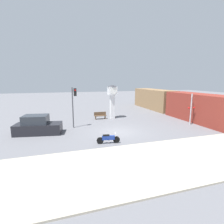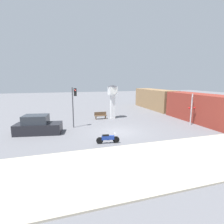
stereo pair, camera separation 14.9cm
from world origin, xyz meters
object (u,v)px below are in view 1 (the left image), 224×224
at_px(freight_train, 173,103).
at_px(bench, 100,115).
at_px(motorcycle, 108,139).
at_px(railroad_crossing_signal, 191,108).
at_px(clock_tower, 112,96).
at_px(traffic_light, 74,100).
at_px(parked_car, 38,126).

bearing_deg(freight_train, bench, -178.88).
relative_size(motorcycle, bench, 1.18).
xyz_separation_m(freight_train, railroad_crossing_signal, (-2.09, -6.14, 0.24)).
distance_m(freight_train, bench, 11.33).
relative_size(clock_tower, bench, 2.76).
xyz_separation_m(motorcycle, traffic_light, (-2.09, 5.72, 2.55)).
relative_size(clock_tower, parked_car, 0.99).
bearing_deg(parked_car, bench, 41.91).
distance_m(clock_tower, traffic_light, 6.14).
xyz_separation_m(bench, parked_car, (-7.16, -4.51, 0.26)).
bearing_deg(traffic_light, parked_car, -160.74).
xyz_separation_m(motorcycle, parked_car, (-5.65, 4.48, 0.35)).
bearing_deg(parked_car, traffic_light, 28.96).
height_order(motorcycle, bench, bench).
relative_size(traffic_light, parked_car, 0.97).
bearing_deg(parked_car, motorcycle, -28.71).
xyz_separation_m(clock_tower, railroad_crossing_signal, (7.53, -5.86, -1.00)).
bearing_deg(motorcycle, freight_train, 43.44).
xyz_separation_m(clock_tower, traffic_light, (-5.24, -3.21, 0.01)).
relative_size(freight_train, bench, 13.02).
distance_m(clock_tower, freight_train, 9.71).
bearing_deg(clock_tower, parked_car, -153.17).
height_order(freight_train, parked_car, freight_train).
height_order(railroad_crossing_signal, parked_car, railroad_crossing_signal).
distance_m(traffic_light, parked_car, 4.36).
relative_size(railroad_crossing_signal, bench, 2.21).
bearing_deg(bench, parked_car, -147.79).
bearing_deg(railroad_crossing_signal, parked_car, 175.06).
bearing_deg(bench, traffic_light, -137.79).
bearing_deg(bench, motorcycle, -99.55).
xyz_separation_m(clock_tower, freight_train, (9.63, 0.28, -1.24)).
bearing_deg(freight_train, clock_tower, -178.33).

